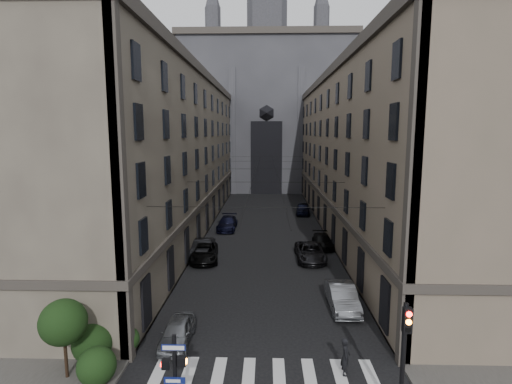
# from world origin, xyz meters

# --- Properties ---
(sidewalk_left) EXTENTS (7.00, 80.00, 0.15)m
(sidewalk_left) POSITION_xyz_m (-10.50, 36.00, 0.07)
(sidewalk_left) COLOR #383533
(sidewalk_left) RESTS_ON ground
(sidewalk_right) EXTENTS (7.00, 80.00, 0.15)m
(sidewalk_right) POSITION_xyz_m (10.50, 36.00, 0.07)
(sidewalk_right) COLOR #383533
(sidewalk_right) RESTS_ON ground
(zebra_crossing) EXTENTS (11.00, 3.20, 0.01)m
(zebra_crossing) POSITION_xyz_m (0.00, 5.00, 0.01)
(zebra_crossing) COLOR beige
(zebra_crossing) RESTS_ON ground
(building_left) EXTENTS (13.60, 60.60, 18.85)m
(building_left) POSITION_xyz_m (-13.44, 36.00, 9.34)
(building_left) COLOR #4E463C
(building_left) RESTS_ON ground
(building_right) EXTENTS (13.60, 60.60, 18.85)m
(building_right) POSITION_xyz_m (13.44, 36.00, 9.34)
(building_right) COLOR brown
(building_right) RESTS_ON ground
(gothic_tower) EXTENTS (35.00, 23.00, 58.00)m
(gothic_tower) POSITION_xyz_m (0.00, 74.96, 17.80)
(gothic_tower) COLOR #2D2D33
(gothic_tower) RESTS_ON ground
(pedestrian_signal_left) EXTENTS (1.02, 0.38, 4.00)m
(pedestrian_signal_left) POSITION_xyz_m (-3.51, 1.50, 2.32)
(pedestrian_signal_left) COLOR black
(pedestrian_signal_left) RESTS_ON ground
(traffic_light_right) EXTENTS (0.34, 0.50, 5.20)m
(traffic_light_right) POSITION_xyz_m (5.60, 1.92, 3.29)
(traffic_light_right) COLOR black
(traffic_light_right) RESTS_ON ground
(shrub_cluster) EXTENTS (3.90, 4.40, 3.90)m
(shrub_cluster) POSITION_xyz_m (-8.72, 5.01, 1.80)
(shrub_cluster) COLOR black
(shrub_cluster) RESTS_ON sidewalk_left
(tram_wires) EXTENTS (14.00, 60.00, 0.43)m
(tram_wires) POSITION_xyz_m (0.00, 35.63, 7.25)
(tram_wires) COLOR black
(tram_wires) RESTS_ON ground
(car_left_near) EXTENTS (1.62, 4.03, 1.37)m
(car_left_near) POSITION_xyz_m (-4.92, 8.00, 0.69)
(car_left_near) COLOR slate
(car_left_near) RESTS_ON ground
(car_left_midnear) EXTENTS (1.92, 4.96, 1.61)m
(car_left_midnear) POSITION_xyz_m (-6.07, 24.07, 0.81)
(car_left_midnear) COLOR black
(car_left_midnear) RESTS_ON ground
(car_left_midfar) EXTENTS (3.10, 5.67, 1.51)m
(car_left_midfar) POSITION_xyz_m (-5.70, 22.77, 0.75)
(car_left_midfar) COLOR black
(car_left_midfar) RESTS_ON ground
(car_left_far) EXTENTS (2.32, 5.51, 1.59)m
(car_left_far) POSITION_xyz_m (-4.75, 34.85, 0.79)
(car_left_far) COLOR black
(car_left_far) RESTS_ON ground
(car_right_near) EXTENTS (1.77, 5.00, 1.64)m
(car_right_near) POSITION_xyz_m (5.24, 12.76, 0.82)
(car_right_near) COLOR gray
(car_right_near) RESTS_ON ground
(car_right_midnear) EXTENTS (2.66, 5.66, 1.56)m
(car_right_midnear) POSITION_xyz_m (4.20, 23.17, 0.78)
(car_right_midnear) COLOR black
(car_right_midnear) RESTS_ON ground
(car_right_midfar) EXTENTS (1.92, 4.62, 1.33)m
(car_right_midfar) POSITION_xyz_m (5.96, 27.45, 0.67)
(car_right_midfar) COLOR black
(car_right_midfar) RESTS_ON ground
(car_right_far) EXTENTS (2.37, 5.01, 1.65)m
(car_right_far) POSITION_xyz_m (5.41, 44.44, 0.83)
(car_right_far) COLOR black
(car_right_far) RESTS_ON ground
(pedestrian) EXTENTS (0.57, 0.76, 1.89)m
(pedestrian) POSITION_xyz_m (4.01, 5.31, 0.95)
(pedestrian) COLOR black
(pedestrian) RESTS_ON ground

